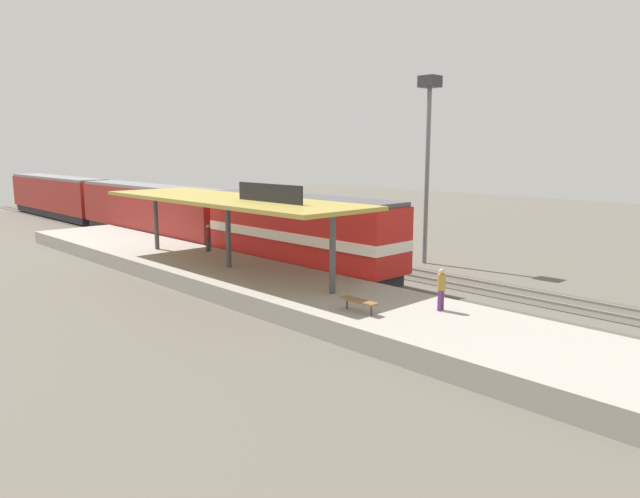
{
  "coord_description": "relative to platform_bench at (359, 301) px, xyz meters",
  "views": [
    {
      "loc": [
        -22.39,
        -25.77,
        7.28
      ],
      "look_at": [
        -1.38,
        -3.83,
        2.0
      ],
      "focal_mm": 32.4,
      "sensor_mm": 36.0,
      "label": 1
    }
  ],
  "objects": [
    {
      "name": "platform_bench",
      "position": [
        0.0,
        0.0,
        0.0
      ],
      "size": [
        0.44,
        1.7,
        0.5
      ],
      "color": "#333338",
      "rests_on": "platform"
    },
    {
      "name": "light_mast",
      "position": [
        13.8,
        6.88,
        7.05
      ],
      "size": [
        1.1,
        1.1,
        11.7
      ],
      "color": "slate",
      "rests_on": "ground"
    },
    {
      "name": "station_canopy",
      "position": [
        1.4,
        10.79,
        3.19
      ],
      "size": [
        5.2,
        18.0,
        4.7
      ],
      "color": "#47474C",
      "rests_on": "platform"
    },
    {
      "name": "locomotive",
      "position": [
        6.0,
        10.25,
        1.07
      ],
      "size": [
        2.93,
        14.43,
        4.44
      ],
      "color": "#28282D",
      "rests_on": "track_near"
    },
    {
      "name": "ground_plane",
      "position": [
        8.0,
        10.88,
        -1.34
      ],
      "size": [
        120.0,
        120.0,
        0.0
      ],
      "primitive_type": "plane",
      "color": "#5B564C"
    },
    {
      "name": "track_far",
      "position": [
        10.6,
        10.88,
        -1.31
      ],
      "size": [
        3.2,
        110.0,
        0.16
      ],
      "color": "#4E4941",
      "rests_on": "ground"
    },
    {
      "name": "platform",
      "position": [
        1.4,
        10.88,
        -0.89
      ],
      "size": [
        6.0,
        44.0,
        0.9
      ],
      "primitive_type": "cube",
      "color": "#9E998E",
      "rests_on": "ground"
    },
    {
      "name": "passenger_carriage_front",
      "position": [
        6.0,
        28.25,
        0.97
      ],
      "size": [
        2.9,
        20.0,
        4.24
      ],
      "color": "#28282D",
      "rests_on": "track_near"
    },
    {
      "name": "passenger_carriage_rear",
      "position": [
        6.0,
        49.05,
        0.97
      ],
      "size": [
        2.9,
        20.0,
        4.24
      ],
      "color": "#28282D",
      "rests_on": "track_near"
    },
    {
      "name": "person_walking",
      "position": [
        3.33,
        15.87,
        0.51
      ],
      "size": [
        0.34,
        0.34,
        1.71
      ],
      "color": "#4C4C51",
      "rests_on": "platform"
    },
    {
      "name": "track_near",
      "position": [
        6.0,
        10.88,
        -1.31
      ],
      "size": [
        3.2,
        110.0,
        0.16
      ],
      "color": "#4E4941",
      "rests_on": "ground"
    },
    {
      "name": "person_waiting",
      "position": [
        2.55,
        -2.09,
        0.51
      ],
      "size": [
        0.34,
        0.34,
        1.71
      ],
      "color": "#663375",
      "rests_on": "platform"
    }
  ]
}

